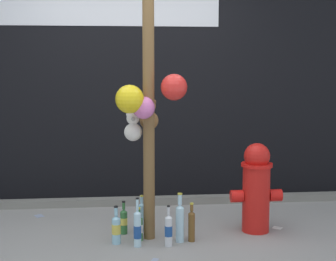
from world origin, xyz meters
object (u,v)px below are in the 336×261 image
(bottle_0, at_px, (116,229))
(bottle_3, at_px, (142,216))
(memorial_post, at_px, (148,79))
(bottle_2, at_px, (192,225))
(bottle_1, at_px, (124,221))
(bottle_5, at_px, (169,230))
(fire_hydrant, at_px, (256,187))
(bottle_6, at_px, (180,221))
(bottle_7, at_px, (137,229))
(bottle_4, at_px, (139,227))

(bottle_0, xyz_separation_m, bottle_3, (0.23, 0.31, 0.01))
(bottle_0, relative_size, bottle_3, 0.98)
(memorial_post, relative_size, bottle_0, 7.69)
(bottle_2, bearing_deg, bottle_3, 143.03)
(bottle_1, bearing_deg, bottle_5, -44.07)
(bottle_1, bearing_deg, fire_hydrant, -1.70)
(fire_hydrant, height_order, bottle_6, fire_hydrant)
(bottle_3, relative_size, bottle_6, 0.78)
(fire_hydrant, height_order, bottle_7, fire_hydrant)
(bottle_4, xyz_separation_m, bottle_6, (0.35, -0.07, 0.06))
(bottle_6, xyz_separation_m, bottle_7, (-0.36, -0.08, -0.02))
(bottle_3, height_order, bottle_5, bottle_5)
(bottle_7, bearing_deg, bottle_2, 10.22)
(bottle_3, relative_size, bottle_5, 0.95)
(bottle_0, relative_size, bottle_2, 0.97)
(bottle_6, bearing_deg, bottle_1, 151.75)
(fire_hydrant, distance_m, bottle_0, 1.31)
(bottle_2, relative_size, bottle_3, 1.01)
(bottle_1, height_order, bottle_6, bottle_6)
(bottle_0, xyz_separation_m, bottle_6, (0.54, -0.01, 0.05))
(bottle_2, xyz_separation_m, bottle_4, (-0.45, 0.07, -0.03))
(bottle_4, distance_m, bottle_5, 0.30)
(bottle_4, height_order, bottle_7, bottle_7)
(fire_hydrant, distance_m, bottle_2, 0.71)
(bottle_2, relative_size, bottle_5, 0.96)
(bottle_1, distance_m, bottle_3, 0.18)
(bottle_0, relative_size, bottle_5, 0.93)
(bottle_3, bearing_deg, fire_hydrant, -5.31)
(bottle_0, distance_m, bottle_7, 0.20)
(bottle_1, height_order, bottle_4, bottle_1)
(bottle_1, xyz_separation_m, bottle_6, (0.48, -0.26, 0.06))
(bottle_3, xyz_separation_m, bottle_7, (-0.05, -0.40, 0.01))
(fire_hydrant, bearing_deg, bottle_1, 178.30)
(memorial_post, height_order, bottle_1, memorial_post)
(bottle_5, bearing_deg, bottle_0, 165.96)
(bottle_1, xyz_separation_m, bottle_5, (0.37, -0.36, 0.02))
(memorial_post, xyz_separation_m, fire_hydrant, (0.98, 0.12, -0.98))
(fire_hydrant, relative_size, bottle_2, 2.40)
(bottle_0, relative_size, bottle_7, 0.78)
(bottle_0, height_order, bottle_4, bottle_0)
(bottle_2, distance_m, bottle_3, 0.52)
(bottle_2, bearing_deg, bottle_6, -177.55)
(memorial_post, relative_size, bottle_6, 5.91)
(bottle_5, height_order, bottle_6, bottle_6)
(bottle_4, height_order, bottle_6, bottle_6)
(bottle_3, xyz_separation_m, bottle_4, (-0.04, -0.25, -0.03))
(bottle_1, height_order, bottle_5, bottle_5)
(bottle_7, bearing_deg, bottle_5, -4.88)
(bottle_0, distance_m, bottle_4, 0.20)
(memorial_post, distance_m, bottle_1, 1.29)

